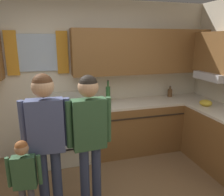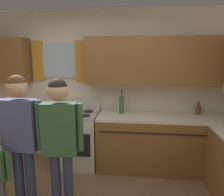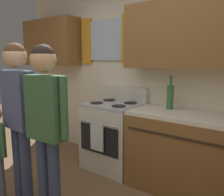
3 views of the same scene
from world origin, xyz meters
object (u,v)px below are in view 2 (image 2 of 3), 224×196
stove_oven (77,138)px  bottle_squat_brown (198,110)px  adult_holding_child (21,131)px  adult_in_plaid (60,134)px  bottle_wine_green (122,104)px

stove_oven → bottle_squat_brown: (1.99, 0.18, 0.51)m
stove_oven → adult_holding_child: bearing=-102.0°
stove_oven → adult_holding_child: 1.37m
adult_holding_child → adult_in_plaid: 0.45m
adult_holding_child → adult_in_plaid: size_ratio=1.02×
adult_holding_child → bottle_squat_brown: bearing=31.9°
stove_oven → adult_in_plaid: 1.37m
bottle_squat_brown → adult_in_plaid: (-1.81, -1.42, 0.04)m
bottle_squat_brown → adult_in_plaid: adult_in_plaid is taller
bottle_squat_brown → adult_holding_child: adult_holding_child is taller
bottle_squat_brown → bottle_wine_green: bearing=-176.3°
bottle_wine_green → stove_oven: bearing=-172.7°
stove_oven → adult_in_plaid: (0.19, -1.24, 0.55)m
bottle_wine_green → bottle_squat_brown: bearing=3.7°
adult_in_plaid → bottle_wine_green: bearing=67.1°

